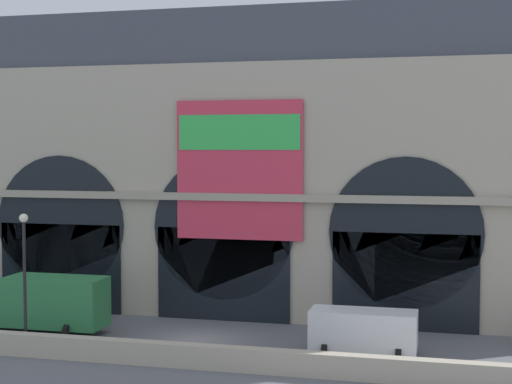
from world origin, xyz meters
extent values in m
plane|color=slate|center=(0.00, 0.00, 0.00)|extent=(200.00, 200.00, 0.00)
cube|color=#B2A891|center=(0.00, -4.81, 0.54)|extent=(90.00, 0.70, 1.09)
cube|color=#B2A891|center=(0.00, 7.48, 7.56)|extent=(44.15, 4.96, 15.13)
cube|color=#424751|center=(0.00, 7.78, 16.79)|extent=(44.15, 4.36, 3.33)
cube|color=black|center=(-10.51, 4.95, 2.73)|extent=(8.05, 0.20, 5.46)
cylinder|color=black|center=(-10.51, 4.95, 5.46)|extent=(8.47, 0.20, 8.47)
cube|color=black|center=(0.00, 4.95, 2.73)|extent=(8.05, 0.20, 5.46)
cylinder|color=black|center=(0.00, 4.95, 5.46)|extent=(8.47, 0.20, 8.47)
cube|color=black|center=(10.51, 4.95, 2.73)|extent=(8.05, 0.20, 5.46)
cylinder|color=black|center=(10.51, 4.95, 5.46)|extent=(8.47, 0.20, 8.47)
cube|color=#D8334C|center=(1.01, 4.83, 8.87)|extent=(7.53, 0.12, 8.07)
cube|color=green|center=(1.01, 4.75, 11.06)|extent=(7.23, 0.04, 2.03)
cube|color=#A49A85|center=(0.00, 4.85, 7.31)|extent=(44.15, 0.50, 0.44)
cube|color=#2D7A42|center=(-7.96, -0.36, 1.77)|extent=(5.50, 2.30, 2.70)
cylinder|color=black|center=(-11.81, 0.68, 0.42)|extent=(0.28, 0.84, 0.84)
cylinder|color=black|center=(-6.71, -1.39, 0.42)|extent=(0.28, 0.84, 0.84)
cylinder|color=black|center=(-6.71, 0.68, 0.42)|extent=(0.28, 0.84, 0.84)
cube|color=white|center=(8.84, -0.66, 1.27)|extent=(5.20, 2.00, 1.86)
cylinder|color=black|center=(7.07, -1.56, 0.34)|extent=(0.28, 0.68, 0.68)
cylinder|color=black|center=(7.07, 0.24, 0.34)|extent=(0.28, 0.68, 0.68)
cylinder|color=black|center=(10.61, -1.56, 0.34)|extent=(0.28, 0.68, 0.68)
cylinder|color=black|center=(10.61, 0.24, 0.34)|extent=(0.28, 0.68, 0.68)
cylinder|color=black|center=(-7.66, -4.01, 3.25)|extent=(0.16, 0.16, 6.50)
sphere|color=#F2EDCC|center=(-7.66, -4.01, 6.68)|extent=(0.44, 0.44, 0.44)
camera|label=1|loc=(12.81, -38.25, 10.18)|focal=54.23mm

